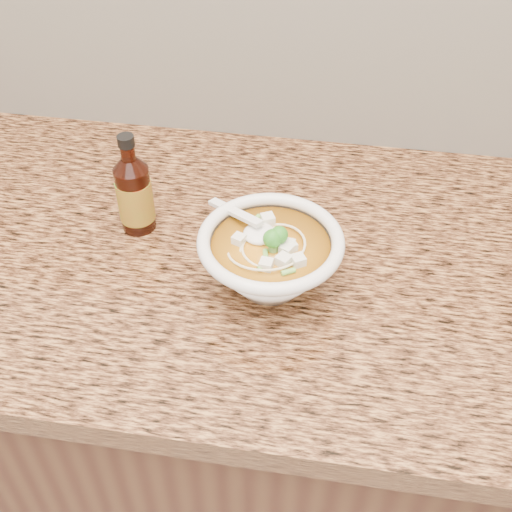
# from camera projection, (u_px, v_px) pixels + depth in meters

# --- Properties ---
(cabinet) EXTENTS (4.00, 0.65, 0.86)m
(cabinet) POSITION_uv_depth(u_px,v_px,m) (260.00, 419.00, 1.29)
(cabinet) COLOR #361910
(cabinet) RESTS_ON ground
(counter_slab) EXTENTS (4.00, 0.68, 0.04)m
(counter_slab) POSITION_uv_depth(u_px,v_px,m) (262.00, 257.00, 0.99)
(counter_slab) COLOR #AA733E
(counter_slab) RESTS_ON cabinet
(soup_bowl) EXTENTS (0.20, 0.20, 0.11)m
(soup_bowl) POSITION_uv_depth(u_px,v_px,m) (270.00, 260.00, 0.88)
(soup_bowl) COLOR white
(soup_bowl) RESTS_ON counter_slab
(hot_sauce_bottle) EXTENTS (0.07, 0.07, 0.17)m
(hot_sauce_bottle) POSITION_uv_depth(u_px,v_px,m) (135.00, 195.00, 0.97)
(hot_sauce_bottle) COLOR #330E07
(hot_sauce_bottle) RESTS_ON counter_slab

